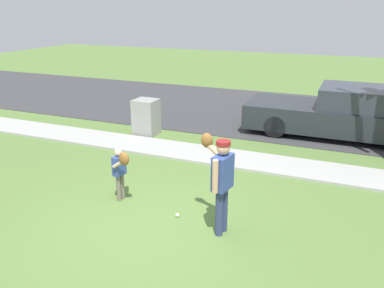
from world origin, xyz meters
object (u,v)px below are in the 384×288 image
(person_adult, at_px, (221,176))
(utility_cabinet, at_px, (146,117))
(baseball, at_px, (177,215))
(person_child, at_px, (121,168))
(parked_pickup_dark, at_px, (340,114))

(person_adult, bearing_deg, utility_cabinet, -38.99)
(baseball, bearing_deg, person_child, 173.26)
(person_child, height_order, utility_cabinet, person_child)
(utility_cabinet, relative_size, parked_pickup_dark, 0.20)
(utility_cabinet, height_order, parked_pickup_dark, parked_pickup_dark)
(parked_pickup_dark, bearing_deg, person_child, 58.51)
(person_adult, height_order, utility_cabinet, person_adult)
(utility_cabinet, xyz_separation_m, parked_pickup_dark, (5.31, 2.01, 0.14))
(person_adult, xyz_separation_m, utility_cabinet, (-3.77, 4.30, -0.51))
(person_child, height_order, parked_pickup_dark, parked_pickup_dark)
(person_adult, distance_m, utility_cabinet, 5.74)
(baseball, relative_size, utility_cabinet, 0.07)
(person_adult, bearing_deg, person_child, 1.40)
(person_child, height_order, baseball, person_child)
(baseball, distance_m, parked_pickup_dark, 6.63)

